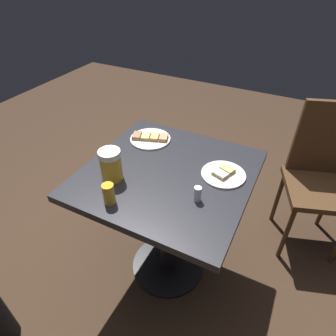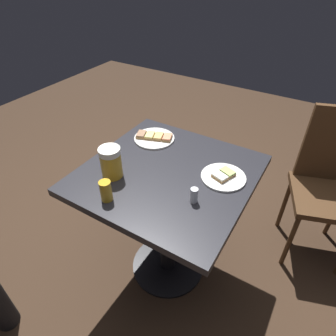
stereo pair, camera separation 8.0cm
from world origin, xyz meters
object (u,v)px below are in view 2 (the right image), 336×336
Objects in this scene: plate_far at (223,177)px; salt_shaker at (194,195)px; beer_mug at (111,162)px; cafe_chair at (328,179)px; beer_glass_small at (106,191)px; plate_near at (154,138)px.

plate_far is 2.98× the size of salt_shaker.
cafe_chair is at bearing -47.62° from beer_mug.
beer_glass_small is (-0.38, 0.36, 0.04)m from plate_far.
plate_near is at bearing 10.58° from beer_glass_small.
salt_shaker is (-0.32, -0.41, 0.02)m from plate_near.
beer_mug is at bearing 95.45° from salt_shaker.
salt_shaker is (0.18, -0.32, -0.01)m from beer_glass_small.
salt_shaker is at bearing -128.34° from plate_near.
plate_near and plate_far have the same top height.
beer_mug reaches higher than salt_shaker.
cafe_chair is (0.77, -0.49, -0.26)m from salt_shaker.
plate_far is 0.53m from beer_glass_small.
plate_near is at bearing 0.96° from beer_mug.
beer_glass_small is 0.36m from salt_shaker.
cafe_chair is at bearing -37.92° from plate_far.
plate_far is 0.22× the size of cafe_chair.
beer_mug is at bearing 118.66° from plate_far.
plate_near is at bearing 8.01° from cafe_chair.
plate_near is 2.35× the size of beer_glass_small.
plate_near is at bearing 51.66° from salt_shaker.
beer_mug is 0.16m from beer_glass_small.
beer_glass_small is at bearing 136.62° from plate_far.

